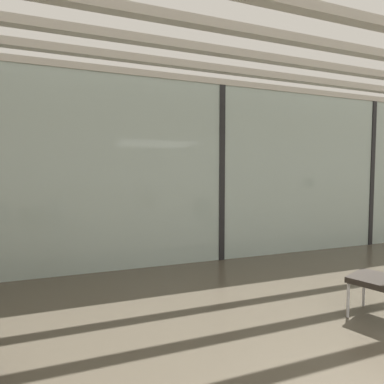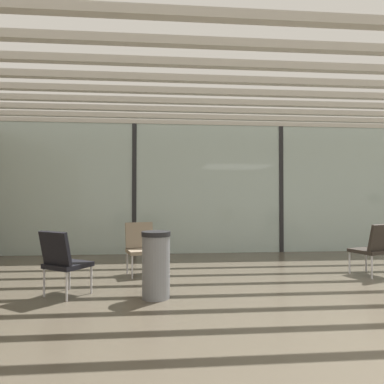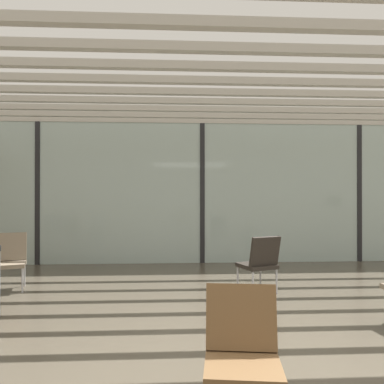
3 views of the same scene
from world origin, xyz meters
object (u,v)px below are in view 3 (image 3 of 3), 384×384
(parked_airplane, at_px, (240,178))
(lounge_chair_0, at_px, (242,347))
(lounge_chair_2, at_px, (260,260))
(lounge_chair_3, at_px, (9,258))

(parked_airplane, relative_size, lounge_chair_0, 12.51)
(parked_airplane, height_order, lounge_chair_2, parked_airplane)
(lounge_chair_2, height_order, lounge_chair_3, same)
(parked_airplane, distance_m, lounge_chair_2, 7.58)
(lounge_chair_2, bearing_deg, lounge_chair_3, -28.20)
(lounge_chair_0, height_order, lounge_chair_3, same)
(parked_airplane, xyz_separation_m, lounge_chair_2, (-1.04, -7.35, -1.55))
(parked_airplane, bearing_deg, lounge_chair_0, -100.31)
(parked_airplane, height_order, lounge_chair_0, parked_airplane)
(lounge_chair_2, relative_size, lounge_chair_3, 1.00)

